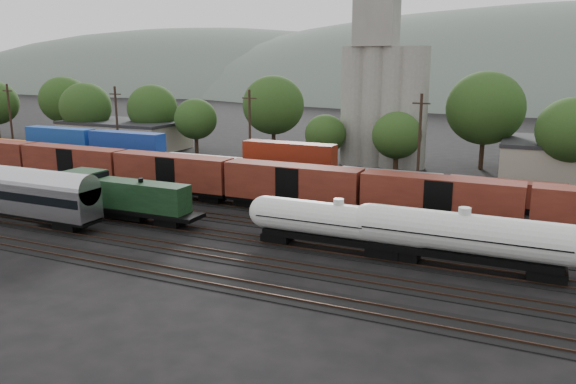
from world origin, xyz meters
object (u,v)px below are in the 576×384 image
at_px(orange_locomotive, 228,175).
at_px(grain_silo, 382,92).
at_px(green_locomotive, 118,196).
at_px(passenger_coach, 0,188).
at_px(tank_car_a, 338,223).

bearing_deg(orange_locomotive, grain_silo, 65.37).
bearing_deg(grain_silo, green_locomotive, -111.29).
relative_size(passenger_coach, grain_silo, 0.83).
distance_m(green_locomotive, passenger_coach, 11.90).
bearing_deg(grain_silo, passenger_coach, -120.18).
bearing_deg(tank_car_a, grain_silo, 100.57).
bearing_deg(passenger_coach, orange_locomotive, 53.45).
distance_m(green_locomotive, grain_silo, 44.85).
bearing_deg(green_locomotive, passenger_coach, -155.10).
xyz_separation_m(green_locomotive, grain_silo, (15.98, 41.00, 8.67)).
xyz_separation_m(tank_car_a, orange_locomotive, (-19.57, 15.00, -0.30)).
distance_m(tank_car_a, grain_silo, 42.60).
relative_size(tank_car_a, grain_silo, 0.57).
bearing_deg(passenger_coach, tank_car_a, 8.27).
distance_m(orange_locomotive, grain_silo, 29.97).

